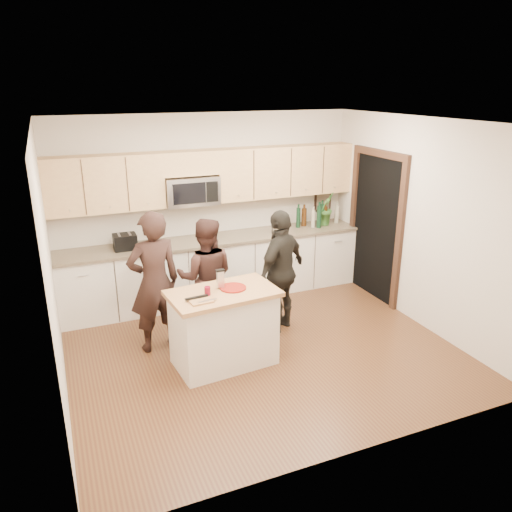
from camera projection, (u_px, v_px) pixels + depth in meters
name	position (u px, v px, depth m)	size (l,w,h in m)	color
floor	(261.00, 348.00, 6.13)	(4.50, 4.50, 0.00)	#56371D
room_shell	(261.00, 211.00, 5.57)	(4.52, 4.02, 2.71)	beige
back_cabinetry	(216.00, 268.00, 7.45)	(4.50, 0.66, 0.94)	silver
upper_cabinetry	(213.00, 175.00, 7.14)	(4.50, 0.33, 0.75)	tan
microwave	(191.00, 190.00, 7.05)	(0.76, 0.41, 0.40)	silver
doorway	(376.00, 221.00, 7.35)	(0.06, 1.25, 2.20)	black
framed_picture	(323.00, 200.00, 8.15)	(0.30, 0.03, 0.38)	black
dish_towel	(154.00, 259.00, 6.83)	(0.34, 0.60, 0.48)	white
island	(224.00, 327.00, 5.67)	(1.26, 0.81, 0.90)	silver
red_plate	(233.00, 288.00, 5.61)	(0.30, 0.30, 0.02)	maroon
box_grater	(220.00, 278.00, 5.57)	(0.09, 0.05, 0.21)	silver
drink_glass	(207.00, 291.00, 5.42)	(0.07, 0.07, 0.10)	maroon
cutting_board	(200.00, 301.00, 5.27)	(0.23, 0.20, 0.02)	#AA7447
tongs	(196.00, 297.00, 5.30)	(0.25, 0.03, 0.02)	black
knife	(208.00, 301.00, 5.24)	(0.21, 0.02, 0.01)	silver
toaster	(125.00, 242.00, 6.77)	(0.30, 0.25, 0.21)	black
bottle_cluster	(317.00, 214.00, 7.87)	(0.77, 0.27, 0.41)	black
orchid	(326.00, 208.00, 7.91)	(0.30, 0.24, 0.54)	#3A722D
woman_left	(154.00, 282.00, 5.87)	(0.63, 0.41, 1.73)	black
woman_center	(206.00, 277.00, 6.29)	(0.75, 0.58, 1.53)	#311C18
woman_right	(281.00, 271.00, 6.39)	(0.94, 0.39, 1.61)	black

